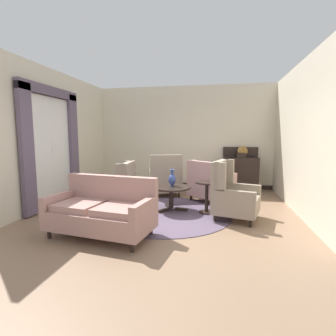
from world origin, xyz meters
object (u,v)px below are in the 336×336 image
coffee_table (171,191)px  settee (102,211)px  side_table (207,194)px  armchair_beside_settee (165,179)px  gramophone (243,150)px  porcelain_vase (172,179)px  sideboard (240,172)px  armchair_back_corner (210,184)px  armchair_near_sideboard (117,187)px  armchair_far_left (232,195)px

coffee_table → settee: size_ratio=0.47×
coffee_table → side_table: side_table is taller
armchair_beside_settee → gramophone: bearing=-171.1°
porcelain_vase → sideboard: bearing=55.8°
gramophone → porcelain_vase: bearing=-125.9°
coffee_table → gramophone: 2.95m
sideboard → gramophone: (0.04, -0.09, 0.64)m
armchair_back_corner → side_table: 1.02m
armchair_near_sideboard → armchair_far_left: size_ratio=0.90×
coffee_table → armchair_near_sideboard: (-1.27, 0.14, 0.01)m
coffee_table → gramophone: size_ratio=1.74×
porcelain_vase → settee: settee is taller
porcelain_vase → side_table: (0.74, -0.13, -0.28)m
settee → armchair_near_sideboard: 1.79m
side_table → armchair_far_left: bearing=-27.2°
porcelain_vase → settee: 1.87m
coffee_table → settee: (-0.83, -1.59, -0.02)m
settee → armchair_back_corner: (1.61, 2.53, 0.03)m
armchair_back_corner → armchair_near_sideboard: bearing=60.3°
coffee_table → armchair_beside_settee: size_ratio=0.74×
coffee_table → armchair_near_sideboard: armchair_near_sideboard is taller
armchair_near_sideboard → armchair_beside_settee: 1.45m
armchair_far_left → side_table: (-0.49, 0.25, -0.07)m
armchair_far_left → side_table: bearing=77.6°
armchair_near_sideboard → gramophone: 3.73m
armchair_near_sideboard → armchair_far_left: (2.51, -0.47, 0.04)m
sideboard → gramophone: gramophone is taller
porcelain_vase → sideboard: size_ratio=0.29×
coffee_table → armchair_near_sideboard: bearing=173.6°
armchair_beside_settee → armchair_far_left: size_ratio=1.00×
armchair_back_corner → coffee_table: bearing=89.4°
armchair_back_corner → armchair_far_left: bearing=149.0°
armchair_near_sideboard → side_table: (2.02, -0.22, -0.03)m
sideboard → coffee_table: bearing=-123.7°
settee → gramophone: (2.49, 3.91, 0.79)m
coffee_table → sideboard: sideboard is taller
coffee_table → sideboard: (1.61, 2.41, 0.13)m
porcelain_vase → armchair_far_left: (1.23, -0.38, -0.21)m
settee → sideboard: size_ratio=1.39×
armchair_near_sideboard → side_table: armchair_near_sideboard is taller
porcelain_vase → armchair_near_sideboard: (-1.28, 0.09, -0.25)m
porcelain_vase → side_table: porcelain_vase is taller
armchair_far_left → sideboard: (0.37, 2.74, 0.08)m
armchair_beside_settee → armchair_far_left: armchair_far_left is taller
coffee_table → gramophone: gramophone is taller
armchair_far_left → sideboard: bearing=7.1°
armchair_near_sideboard → settee: bearing=7.8°
settee → gramophone: 4.70m
armchair_far_left → side_table: size_ratio=1.69×
porcelain_vase → armchair_far_left: size_ratio=0.33×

